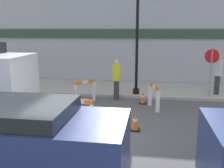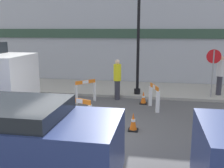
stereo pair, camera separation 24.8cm
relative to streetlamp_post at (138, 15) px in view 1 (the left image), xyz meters
name	(u,v)px [view 1 (the left image)]	position (x,y,z in m)	size (l,w,h in m)	color
ground_plane	(81,137)	(-1.29, -4.94, -3.66)	(60.00, 60.00, 0.00)	#4C4C4F
sidewalk_slab	(112,88)	(-1.29, 1.20, -3.60)	(18.00, 3.28, 0.12)	#9E9B93
storefront_facade	(117,34)	(-1.29, 2.91, -0.90)	(18.00, 0.22, 5.50)	#A3A8B2
streetlamp_post	(138,15)	(0.00, 0.00, 0.00)	(0.44, 0.44, 5.53)	black
stop_sign	(211,65)	(3.22, -0.06, -2.13)	(0.60, 0.12, 2.09)	gray
barricade_0	(154,96)	(0.79, -1.86, -3.13)	(0.44, 0.93, 0.96)	white
barricade_1	(85,90)	(-2.06, -1.40, -3.13)	(0.75, 0.77, 0.96)	white
barricade_2	(81,113)	(-1.42, -4.32, -3.13)	(0.82, 0.41, 0.97)	white
traffic_cone_0	(66,105)	(-2.46, -2.69, -3.42)	(0.30, 0.30, 0.49)	black
traffic_cone_1	(135,122)	(0.22, -4.18, -3.39)	(0.30, 0.30, 0.56)	black
traffic_cone_2	(143,98)	(0.36, -1.18, -3.41)	(0.30, 0.30, 0.53)	black
person_worker	(116,78)	(-0.82, -0.69, -2.70)	(0.34, 0.34, 1.77)	#33333D
person_pedestrian	(218,73)	(3.65, 0.45, -2.58)	(0.38, 0.38, 1.78)	#33333D
parked_car_1	(6,141)	(-1.99, -7.54, -2.67)	(4.54, 1.89, 1.74)	navy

